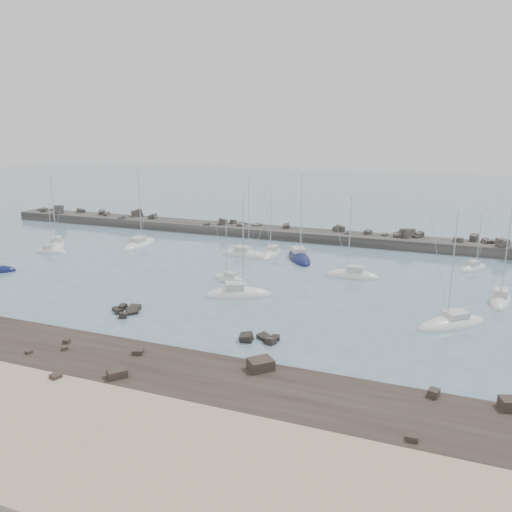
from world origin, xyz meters
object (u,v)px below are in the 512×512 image
Objects in this scene: sailboat_4 at (245,255)px; sailboat_10 at (500,300)px; sailboat_5 at (230,280)px; sailboat_11 at (452,324)px; sailboat_9 at (352,276)px; sailboat_1 at (57,245)px; sailboat_7 at (238,295)px; sailboat_0 at (51,252)px; sailboat_12 at (474,269)px; sailboat_3 at (140,245)px; sailboat_8 at (299,258)px; sailboat_6 at (272,255)px.

sailboat_4 reaches higher than sailboat_10.
sailboat_5 is 31.14m from sailboat_11.
sailboat_9 is at bearing 26.58° from sailboat_5.
sailboat_1 is 1.04× the size of sailboat_7.
sailboat_11 reaches higher than sailboat_5.
sailboat_12 is at bearing 11.98° from sailboat_0.
sailboat_9 reaches higher than sailboat_0.
sailboat_12 is at bearing 82.69° from sailboat_11.
sailboat_8 reaches higher than sailboat_3.
sailboat_6 is 37.36m from sailboat_10.
sailboat_8 is at bearing 8.76° from sailboat_1.
sailboat_6 is 37.29m from sailboat_11.
sailboat_1 is 46.09m from sailboat_8.
sailboat_9 is (53.34, 4.13, 0.02)m from sailboat_0.
sailboat_10 is at bearing -18.80° from sailboat_6.
sailboat_3 is 58.94m from sailboat_11.
sailboat_3 reaches higher than sailboat_1.
sailboat_7 is 26.78m from sailboat_11.
sailboat_0 is 37.09m from sailboat_5.
sailboat_3 reaches higher than sailboat_9.
sailboat_1 reaches higher than sailboat_12.
sailboat_7 is 1.07× the size of sailboat_10.
sailboat_1 is at bearing -171.24° from sailboat_8.
sailboat_9 reaches higher than sailboat_12.
sailboat_10 is (75.75, -4.27, 0.00)m from sailboat_1.
sailboat_3 reaches higher than sailboat_4.
sailboat_0 is 0.67× the size of sailboat_4.
sailboat_10 is (39.68, -10.11, 0.02)m from sailboat_4.
sailboat_1 is 75.87m from sailboat_10.
sailboat_11 is at bearing -8.93° from sailboat_0.
sailboat_7 reaches higher than sailboat_12.
sailboat_12 is (58.52, 5.01, -0.00)m from sailboat_3.
sailboat_5 is 0.67× the size of sailboat_8.
sailboat_3 is at bearing 171.95° from sailboat_9.
sailboat_9 is at bearing -8.05° from sailboat_3.
sailboat_8 is 12.71m from sailboat_9.
sailboat_0 is 5.14m from sailboat_1.
sailboat_9 is (12.80, 13.87, 0.00)m from sailboat_7.
sailboat_1 reaches higher than sailboat_0.
sailboat_8 is (5.17, -0.75, 0.01)m from sailboat_6.
sailboat_3 is (12.07, 9.97, 0.01)m from sailboat_0.
sailboat_10 reaches higher than sailboat_0.
sailboat_8 reaches higher than sailboat_5.
sailboat_5 is (3.38, -14.39, -0.00)m from sailboat_4.
sailboat_9 is 1.31× the size of sailboat_12.
sailboat_1 is 73.94m from sailboat_12.
sailboat_0 is 0.63× the size of sailboat_3.
sailboat_0 is at bearing -59.71° from sailboat_1.
sailboat_10 reaches higher than sailboat_6.
sailboat_11 is (69.91, -15.01, -0.02)m from sailboat_1.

